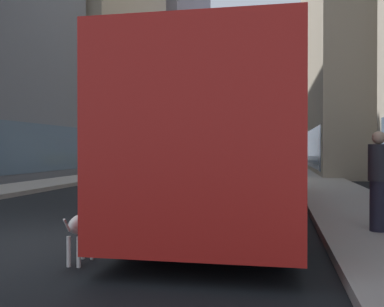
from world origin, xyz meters
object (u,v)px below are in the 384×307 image
at_px(transit_bus, 236,139).
at_px(box_truck, 266,148).
at_px(car_yellow_taxi, 215,158).
at_px(car_blue_hatchback, 223,155).
at_px(dalmatian_dog, 83,224).
at_px(car_black_suv, 262,160).
at_px(pedestrian_with_handbag, 379,180).
at_px(car_white_van, 205,157).

height_order(transit_bus, box_truck, same).
distance_m(transit_bus, car_yellow_taxi, 24.97).
xyz_separation_m(transit_bus, car_blue_hatchback, (-5.60, 43.40, -0.95)).
bearing_deg(dalmatian_dog, box_truck, 87.14).
xyz_separation_m(car_black_suv, box_truck, (0.00, 10.06, 0.84)).
bearing_deg(car_yellow_taxi, pedestrian_with_handbag, -76.25).
xyz_separation_m(car_black_suv, car_yellow_taxi, (-4.00, 6.91, -0.00)).
xyz_separation_m(car_blue_hatchback, box_truck, (5.60, -15.61, 0.84)).
relative_size(car_black_suv, box_truck, 0.63).
distance_m(car_black_suv, car_blue_hatchback, 26.28).
distance_m(box_truck, pedestrian_with_handbag, 30.48).
xyz_separation_m(car_white_van, box_truck, (5.60, -1.52, 0.84)).
height_order(transit_bus, car_yellow_taxi, transit_bus).
bearing_deg(transit_bus, car_yellow_taxi, 99.22).
height_order(car_yellow_taxi, dalmatian_dog, car_yellow_taxi).
bearing_deg(dalmatian_dog, pedestrian_with_handbag, 28.14).
bearing_deg(car_yellow_taxi, car_blue_hatchback, 94.87).
bearing_deg(car_black_suv, car_white_van, 115.82).
distance_m(car_yellow_taxi, pedestrian_with_handbag, 28.00).
relative_size(car_black_suv, pedestrian_with_handbag, 2.81).
bearing_deg(car_yellow_taxi, car_white_van, 108.92).
bearing_deg(transit_bus, box_truck, 90.00).
bearing_deg(car_black_suv, car_blue_hatchback, 102.31).
bearing_deg(dalmatian_dog, car_black_suv, 85.87).
bearing_deg(box_truck, pedestrian_with_handbag, -85.00).
bearing_deg(transit_bus, car_blue_hatchback, 97.35).
height_order(car_black_suv, box_truck, box_truck).
bearing_deg(transit_bus, pedestrian_with_handbag, -44.04).
distance_m(car_yellow_taxi, car_blue_hatchback, 18.83).
relative_size(transit_bus, pedestrian_with_handbag, 6.82).
bearing_deg(dalmatian_dog, transit_bus, 71.46).
distance_m(car_white_van, pedestrian_with_handbag, 32.92).
relative_size(transit_bus, car_black_suv, 2.43).
bearing_deg(transit_bus, dalmatian_dog, -108.54).
bearing_deg(pedestrian_with_handbag, car_yellow_taxi, 103.75).
bearing_deg(car_blue_hatchback, pedestrian_with_handbag, -79.82).
xyz_separation_m(car_white_van, dalmatian_dog, (3.97, -34.16, -0.31)).
bearing_deg(car_black_suv, car_yellow_taxi, 120.07).
bearing_deg(car_yellow_taxi, box_truck, 38.23).
height_order(car_blue_hatchback, dalmatian_dog, car_blue_hatchback).
distance_m(car_white_van, dalmatian_dog, 34.39).
height_order(transit_bus, dalmatian_dog, transit_bus).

